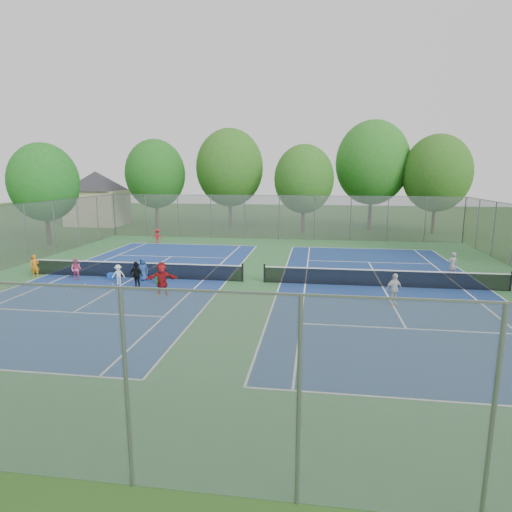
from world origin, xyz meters
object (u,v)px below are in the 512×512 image
at_px(ball_hopper, 159,279).
at_px(net_left, 134,270).
at_px(ball_crate, 111,276).
at_px(instructor, 452,265).
at_px(net_right, 383,279).

bearing_deg(ball_hopper, net_left, 149.09).
xyz_separation_m(ball_crate, ball_hopper, (3.18, -0.80, 0.13)).
distance_m(ball_crate, ball_hopper, 3.28).
distance_m(ball_crate, instructor, 19.74).
bearing_deg(net_right, ball_hopper, -174.51).
height_order(ball_crate, instructor, instructor).
relative_size(ball_crate, instructor, 0.25).
xyz_separation_m(net_left, ball_hopper, (1.94, -1.16, -0.16)).
bearing_deg(net_right, net_left, 180.00).
xyz_separation_m(net_left, net_right, (14.00, 0.00, 0.00)).
height_order(net_right, ball_crate, net_right).
height_order(net_right, ball_hopper, net_right).
bearing_deg(ball_hopper, ball_crate, 165.87).
xyz_separation_m(ball_hopper, instructor, (16.32, 3.78, 0.47)).
distance_m(net_right, ball_crate, 15.25).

